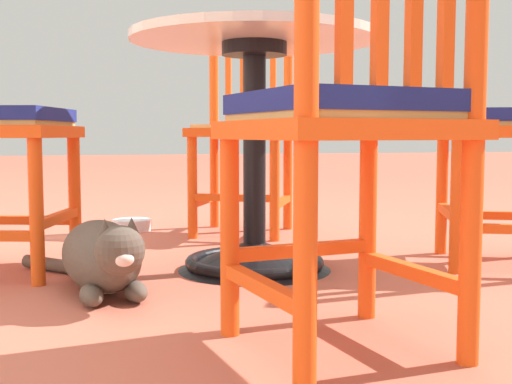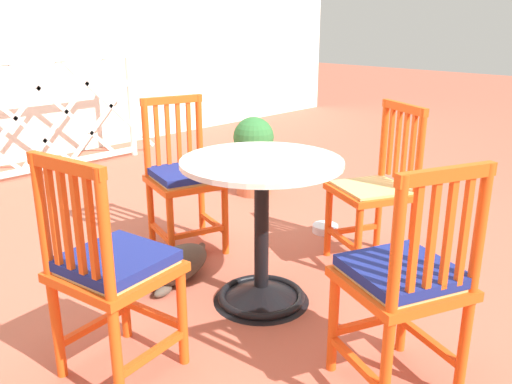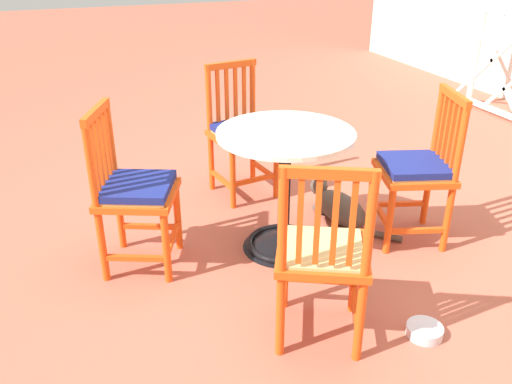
% 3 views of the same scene
% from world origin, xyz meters
% --- Properties ---
extents(ground_plane, '(24.00, 24.00, 0.00)m').
position_xyz_m(ground_plane, '(0.00, 0.00, 0.00)').
color(ground_plane, '#AD5642').
extents(cafe_table, '(0.76, 0.76, 0.73)m').
position_xyz_m(cafe_table, '(-0.10, 0.00, 0.28)').
color(cafe_table, black).
rests_on(cafe_table, ground_plane).
extents(orange_chair_facing_out, '(0.52, 0.52, 0.91)m').
position_xyz_m(orange_chair_facing_out, '(-0.22, -0.82, 0.45)').
color(orange_chair_facing_out, '#E04C14').
rests_on(orange_chair_facing_out, ground_plane).
extents(orange_chair_at_corner, '(0.54, 0.54, 0.91)m').
position_xyz_m(orange_chair_at_corner, '(0.68, -0.15, 0.43)').
color(orange_chair_at_corner, '#E04C14').
rests_on(orange_chair_at_corner, ground_plane).
extents(orange_chair_near_fence, '(0.46, 0.46, 0.91)m').
position_xyz_m(orange_chair_near_fence, '(-0.90, 0.02, 0.45)').
color(orange_chair_near_fence, '#E04C14').
rests_on(orange_chair_near_fence, ground_plane).
extents(tabby_cat, '(0.70, 0.37, 0.23)m').
position_xyz_m(tabby_cat, '(-0.29, 0.47, 0.10)').
color(tabby_cat, '#4C4238').
rests_on(tabby_cat, ground_plane).
extents(pet_water_bowl, '(0.17, 0.17, 0.05)m').
position_xyz_m(pet_water_bowl, '(0.86, 0.31, 0.03)').
color(pet_water_bowl, silver).
rests_on(pet_water_bowl, ground_plane).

